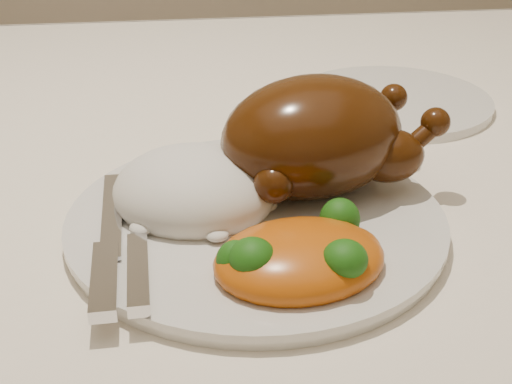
{
  "coord_description": "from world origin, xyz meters",
  "views": [
    {
      "loc": [
        0.0,
        -0.61,
        1.05
      ],
      "look_at": [
        0.06,
        -0.14,
        0.8
      ],
      "focal_mm": 50.0,
      "sensor_mm": 36.0,
      "label": 1
    }
  ],
  "objects": [
    {
      "name": "roast_chicken",
      "position": [
        0.12,
        -0.1,
        0.83
      ],
      "size": [
        0.2,
        0.15,
        0.1
      ],
      "rotation": [
        0.0,
        0.0,
        0.27
      ],
      "color": "#411F06",
      "rests_on": "dinner_plate"
    },
    {
      "name": "rice_mound",
      "position": [
        0.02,
        -0.12,
        0.79
      ],
      "size": [
        0.16,
        0.15,
        0.07
      ],
      "rotation": [
        0.0,
        0.0,
        -0.29
      ],
      "color": "white",
      "rests_on": "dinner_plate"
    },
    {
      "name": "side_plate",
      "position": [
        0.24,
        0.11,
        0.77
      ],
      "size": [
        0.26,
        0.26,
        0.01
      ],
      "primitive_type": "cylinder",
      "rotation": [
        0.0,
        0.0,
        0.2
      ],
      "color": "silver",
      "rests_on": "tablecloth"
    },
    {
      "name": "dinner_plate",
      "position": [
        0.06,
        -0.14,
        0.77
      ],
      "size": [
        0.37,
        0.37,
        0.01
      ],
      "primitive_type": "cylinder",
      "rotation": [
        0.0,
        0.0,
        0.35
      ],
      "color": "silver",
      "rests_on": "tablecloth"
    },
    {
      "name": "tablecloth",
      "position": [
        0.0,
        0.0,
        0.74
      ],
      "size": [
        1.73,
        1.03,
        0.18
      ],
      "color": "white",
      "rests_on": "dining_table"
    },
    {
      "name": "mac_and_cheese",
      "position": [
        0.08,
        -0.21,
        0.79
      ],
      "size": [
        0.13,
        0.11,
        0.05
      ],
      "rotation": [
        0.0,
        0.0,
        0.18
      ],
      "color": "#CD520D",
      "rests_on": "dinner_plate"
    },
    {
      "name": "dining_table",
      "position": [
        0.0,
        0.0,
        0.67
      ],
      "size": [
        1.6,
        0.9,
        0.76
      ],
      "color": "brown",
      "rests_on": "floor"
    },
    {
      "name": "cutlery",
      "position": [
        -0.04,
        -0.19,
        0.79
      ],
      "size": [
        0.04,
        0.2,
        0.01
      ],
      "rotation": [
        0.0,
        0.0,
        0.03
      ],
      "color": "silver",
      "rests_on": "dinner_plate"
    }
  ]
}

